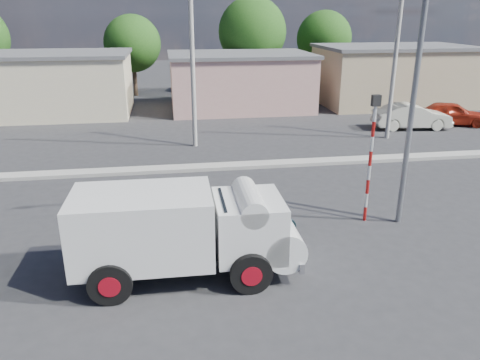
{
  "coord_description": "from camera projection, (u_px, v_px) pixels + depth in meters",
  "views": [
    {
      "loc": [
        -3.39,
        -12.5,
        6.85
      ],
      "look_at": [
        -1.01,
        2.68,
        1.3
      ],
      "focal_mm": 35.0,
      "sensor_mm": 36.0,
      "label": 1
    }
  ],
  "objects": [
    {
      "name": "car_cream",
      "position": [
        412.0,
        116.0,
        28.8
      ],
      "size": [
        4.78,
        2.07,
        1.53
      ],
      "primitive_type": "imported",
      "rotation": [
        0.0,
        0.0,
        1.47
      ],
      "color": "beige",
      "rests_on": "ground"
    },
    {
      "name": "utility_poles",
      "position": [
        292.0,
        67.0,
        24.68
      ],
      "size": [
        35.4,
        0.24,
        8.0
      ],
      "color": "#99968E",
      "rests_on": "ground"
    },
    {
      "name": "median",
      "position": [
        244.0,
        165.0,
        21.85
      ],
      "size": [
        40.0,
        0.8,
        0.16
      ],
      "primitive_type": "cube",
      "color": "#99968E",
      "rests_on": "ground"
    },
    {
      "name": "bicycle",
      "position": [
        266.0,
        225.0,
        14.66
      ],
      "size": [
        2.14,
        0.97,
        1.09
      ],
      "primitive_type": "imported",
      "rotation": [
        0.0,
        0.0,
        1.7
      ],
      "color": "black",
      "rests_on": "ground"
    },
    {
      "name": "cyclist",
      "position": [
        266.0,
        219.0,
        14.59
      ],
      "size": [
        0.42,
        0.58,
        1.48
      ],
      "primitive_type": "imported",
      "rotation": [
        0.0,
        0.0,
        1.7
      ],
      "color": "white",
      "rests_on": "ground"
    },
    {
      "name": "tree_row",
      "position": [
        177.0,
        37.0,
        39.06
      ],
      "size": [
        34.13,
        7.32,
        8.1
      ],
      "color": "#38281E",
      "rests_on": "ground"
    },
    {
      "name": "truck",
      "position": [
        187.0,
        230.0,
        12.44
      ],
      "size": [
        6.04,
        2.52,
        2.48
      ],
      "rotation": [
        0.0,
        0.0,
        -0.01
      ],
      "color": "black",
      "rests_on": "ground"
    },
    {
      "name": "streetlight",
      "position": [
        411.0,
        76.0,
        14.47
      ],
      "size": [
        2.34,
        0.22,
        9.0
      ],
      "color": "slate",
      "rests_on": "ground"
    },
    {
      "name": "traffic_pole",
      "position": [
        371.0,
        148.0,
        15.42
      ],
      "size": [
        0.28,
        0.18,
        4.36
      ],
      "color": "red",
      "rests_on": "ground"
    },
    {
      "name": "car_red",
      "position": [
        452.0,
        113.0,
        29.88
      ],
      "size": [
        4.59,
        3.18,
        1.45
      ],
      "primitive_type": "imported",
      "rotation": [
        0.0,
        0.0,
        1.19
      ],
      "color": "#A32513",
      "rests_on": "ground"
    },
    {
      "name": "building_row",
      "position": [
        228.0,
        80.0,
        34.32
      ],
      "size": [
        37.8,
        7.3,
        4.44
      ],
      "color": "beige",
      "rests_on": "ground"
    },
    {
      "name": "ground_plane",
      "position": [
        286.0,
        247.0,
        14.44
      ],
      "size": [
        120.0,
        120.0,
        0.0
      ],
      "primitive_type": "plane",
      "color": "#2C2C2F",
      "rests_on": "ground"
    }
  ]
}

